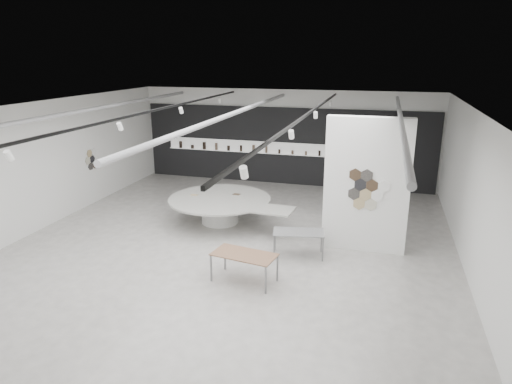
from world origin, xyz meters
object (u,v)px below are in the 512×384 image
(partition_column, at_px, (366,185))
(sample_table_wood, at_px, (244,256))
(display_island, at_px, (222,207))
(sample_table_stone, at_px, (299,234))
(kitchen_counter, at_px, (359,179))

(partition_column, distance_m, sample_table_wood, 3.87)
(display_island, distance_m, sample_table_wood, 3.98)
(display_island, xyz_separation_m, sample_table_stone, (2.78, -1.79, 0.09))
(sample_table_stone, height_order, kitchen_counter, kitchen_counter)
(partition_column, xyz_separation_m, sample_table_stone, (-1.60, -0.94, -1.18))
(sample_table_stone, distance_m, kitchen_counter, 6.56)
(sample_table_wood, bearing_deg, sample_table_stone, 61.41)
(partition_column, xyz_separation_m, kitchen_counter, (-0.46, 5.52, -1.28))
(partition_column, height_order, sample_table_wood, partition_column)
(kitchen_counter, bearing_deg, partition_column, -89.82)
(kitchen_counter, bearing_deg, sample_table_wood, -108.87)
(display_island, bearing_deg, kitchen_counter, 54.23)
(sample_table_wood, relative_size, sample_table_stone, 1.11)
(display_island, relative_size, sample_table_wood, 2.66)
(display_island, bearing_deg, partition_column, -6.69)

